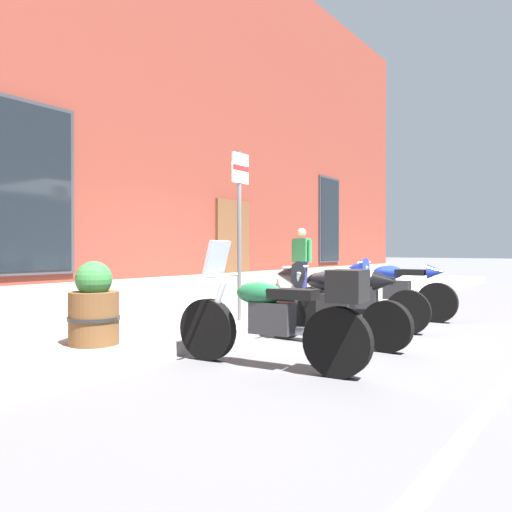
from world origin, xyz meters
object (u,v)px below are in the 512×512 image
at_px(motorcycle_blue_sport, 390,286).
at_px(pedestrian_striped_shirt, 302,257).
at_px(motorcycle_green_touring, 278,315).
at_px(motorcycle_black_sport, 326,299).
at_px(parking_sign, 240,212).
at_px(barrel_planter, 94,308).
at_px(motorcycle_grey_naked, 357,299).

distance_m(motorcycle_blue_sport, pedestrian_striped_shirt, 3.33).
height_order(motorcycle_green_touring, motorcycle_black_sport, motorcycle_green_touring).
distance_m(motorcycle_green_touring, pedestrian_striped_shirt, 6.74).
xyz_separation_m(parking_sign, barrel_planter, (-2.38, 0.18, -1.21)).
bearing_deg(parking_sign, motorcycle_green_touring, -132.66).
height_order(motorcycle_green_touring, parking_sign, parking_sign).
relative_size(motorcycle_green_touring, parking_sign, 0.86).
relative_size(motorcycle_grey_naked, barrel_planter, 2.22).
relative_size(motorcycle_blue_sport, parking_sign, 0.84).
distance_m(motorcycle_green_touring, barrel_planter, 2.07).
bearing_deg(pedestrian_striped_shirt, barrel_planter, -168.85).
height_order(motorcycle_black_sport, parking_sign, parking_sign).
bearing_deg(motorcycle_black_sport, barrel_planter, 142.84).
bearing_deg(motorcycle_green_touring, motorcycle_blue_sport, 5.79).
bearing_deg(barrel_planter, motorcycle_blue_sport, -16.82).
relative_size(motorcycle_blue_sport, pedestrian_striped_shirt, 1.34).
bearing_deg(pedestrian_striped_shirt, motorcycle_black_sport, -145.87).
bearing_deg(motorcycle_green_touring, barrel_planter, 112.26).
distance_m(motorcycle_blue_sport, barrel_planter, 5.17).
height_order(motorcycle_grey_naked, motorcycle_blue_sport, motorcycle_blue_sport).
distance_m(motorcycle_grey_naked, pedestrian_striped_shirt, 4.34).
xyz_separation_m(motorcycle_blue_sport, parking_sign, (-2.57, 1.31, 1.19)).
distance_m(motorcycle_blue_sport, parking_sign, 3.12).
height_order(motorcycle_grey_naked, barrel_planter, barrel_planter).
bearing_deg(motorcycle_black_sport, motorcycle_blue_sport, 4.21).
distance_m(motorcycle_black_sport, motorcycle_grey_naked, 1.25).
height_order(motorcycle_black_sport, motorcycle_blue_sport, motorcycle_blue_sport).
bearing_deg(motorcycle_green_touring, motorcycle_black_sport, 8.72).
bearing_deg(parking_sign, barrel_planter, 175.62).
bearing_deg(barrel_planter, motorcycle_grey_naked, -24.18).
relative_size(motorcycle_grey_naked, parking_sign, 0.82).
bearing_deg(motorcycle_black_sport, motorcycle_green_touring, -171.28).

